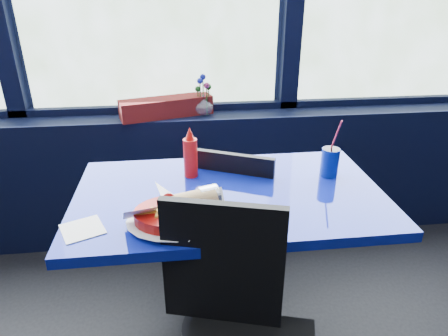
# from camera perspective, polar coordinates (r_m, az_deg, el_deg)

# --- Properties ---
(window_sill) EXTENTS (5.00, 0.26, 0.80)m
(window_sill) POSITION_cam_1_polar(r_m,az_deg,el_deg) (2.49, -8.78, -1.32)
(window_sill) COLOR black
(window_sill) RESTS_ON ground
(near_table) EXTENTS (1.20, 0.70, 0.75)m
(near_table) POSITION_cam_1_polar(r_m,az_deg,el_deg) (1.66, 0.75, -8.97)
(near_table) COLOR black
(near_table) RESTS_ON ground
(chair_near_front) EXTENTS (0.51, 0.51, 0.91)m
(chair_near_front) POSITION_cam_1_polar(r_m,az_deg,el_deg) (1.33, 1.88, -21.95)
(chair_near_front) COLOR black
(chair_near_front) RESTS_ON ground
(chair_near_back) EXTENTS (0.50, 0.50, 0.84)m
(chair_near_back) POSITION_cam_1_polar(r_m,az_deg,el_deg) (1.93, -0.51, -6.62)
(chair_near_back) COLOR black
(chair_near_back) RESTS_ON ground
(planter_box) EXTENTS (0.53, 0.26, 0.10)m
(planter_box) POSITION_cam_1_polar(r_m,az_deg,el_deg) (2.30, -8.22, 8.61)
(planter_box) COLOR maroon
(planter_box) RESTS_ON window_sill
(flower_vase) EXTENTS (0.12, 0.12, 0.23)m
(flower_vase) POSITION_cam_1_polar(r_m,az_deg,el_deg) (2.31, -2.93, 9.31)
(flower_vase) COLOR silver
(flower_vase) RESTS_ON window_sill
(food_basket) EXTENTS (0.32, 0.32, 0.11)m
(food_basket) POSITION_cam_1_polar(r_m,az_deg,el_deg) (1.37, -6.61, -6.35)
(food_basket) COLOR red
(food_basket) RESTS_ON near_table
(ketchup_bottle) EXTENTS (0.06, 0.06, 0.22)m
(ketchup_bottle) POSITION_cam_1_polar(r_m,az_deg,el_deg) (1.66, -4.82, 1.89)
(ketchup_bottle) COLOR red
(ketchup_bottle) RESTS_ON near_table
(soda_cup) EXTENTS (0.07, 0.07, 0.25)m
(soda_cup) POSITION_cam_1_polar(r_m,az_deg,el_deg) (1.73, 14.88, 0.92)
(soda_cup) COLOR navy
(soda_cup) RESTS_ON near_table
(napkin) EXTENTS (0.17, 0.17, 0.00)m
(napkin) POSITION_cam_1_polar(r_m,az_deg,el_deg) (1.42, -19.56, -8.23)
(napkin) COLOR white
(napkin) RESTS_ON near_table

